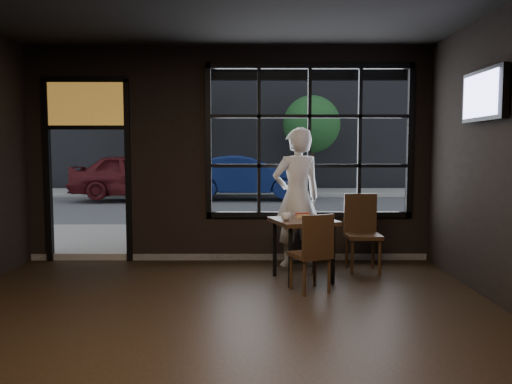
{
  "coord_description": "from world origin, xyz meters",
  "views": [
    {
      "loc": [
        0.37,
        -3.95,
        1.67
      ],
      "look_at": [
        0.4,
        2.2,
        1.15
      ],
      "focal_mm": 35.0,
      "sensor_mm": 36.0,
      "label": 1
    }
  ],
  "objects_px": {
    "cafe_table": "(303,249)",
    "chair_near": "(310,252)",
    "man": "(297,197)",
    "navy_car": "(246,176)"
  },
  "relations": [
    {
      "from": "man",
      "to": "navy_car",
      "type": "relative_size",
      "value": 0.47
    },
    {
      "from": "cafe_table",
      "to": "navy_car",
      "type": "bearing_deg",
      "value": 77.82
    },
    {
      "from": "chair_near",
      "to": "man",
      "type": "distance_m",
      "value": 1.41
    },
    {
      "from": "cafe_table",
      "to": "navy_car",
      "type": "height_order",
      "value": "navy_car"
    },
    {
      "from": "man",
      "to": "navy_car",
      "type": "bearing_deg",
      "value": -102.97
    },
    {
      "from": "navy_car",
      "to": "cafe_table",
      "type": "bearing_deg",
      "value": -173.05
    },
    {
      "from": "cafe_table",
      "to": "navy_car",
      "type": "relative_size",
      "value": 0.19
    },
    {
      "from": "cafe_table",
      "to": "man",
      "type": "relative_size",
      "value": 0.4
    },
    {
      "from": "cafe_table",
      "to": "chair_near",
      "type": "bearing_deg",
      "value": -103.59
    },
    {
      "from": "cafe_table",
      "to": "chair_near",
      "type": "xyz_separation_m",
      "value": [
        0.03,
        -0.51,
        0.07
      ]
    }
  ]
}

